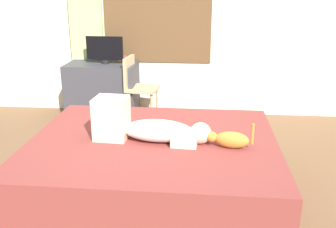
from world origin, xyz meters
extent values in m
plane|color=brown|center=(0.00, 0.00, 0.00)|extent=(16.00, 16.00, 0.00)
cube|color=beige|center=(0.00, 2.48, 1.45)|extent=(6.40, 0.12, 2.90)
cube|color=brown|center=(-0.15, 2.41, 1.37)|extent=(1.43, 0.02, 1.32)
cube|color=white|center=(-0.15, 2.41, 1.37)|extent=(1.35, 0.02, 1.24)
cube|color=#997A56|center=(0.10, 0.11, 0.07)|extent=(2.04, 1.73, 0.14)
cube|color=brown|center=(0.10, 0.11, 0.33)|extent=(1.98, 1.68, 0.38)
ellipsoid|color=silver|center=(0.14, 0.08, 0.61)|extent=(0.58, 0.30, 0.17)
sphere|color=beige|center=(0.48, 0.06, 0.61)|extent=(0.17, 0.17, 0.17)
cube|color=beige|center=(-0.24, 0.11, 0.69)|extent=(0.27, 0.26, 0.34)
cube|color=beige|center=(0.36, 0.07, 0.56)|extent=(0.22, 0.29, 0.08)
ellipsoid|color=#C67A2D|center=(0.72, -0.01, 0.59)|extent=(0.27, 0.15, 0.13)
sphere|color=#C67A2D|center=(0.57, 0.02, 0.60)|extent=(0.08, 0.08, 0.08)
cylinder|color=#C67A2D|center=(0.87, -0.03, 0.65)|extent=(0.03, 0.03, 0.16)
cube|color=#38383D|center=(-0.84, 2.08, 0.37)|extent=(0.90, 0.56, 0.74)
cylinder|color=black|center=(-0.79, 2.08, 0.77)|extent=(0.10, 0.10, 0.05)
cube|color=black|center=(-0.79, 2.08, 0.94)|extent=(0.48, 0.06, 0.30)
cylinder|color=#B23D38|center=(-0.55, 2.14, 0.79)|extent=(0.07, 0.07, 0.09)
cylinder|color=tan|center=(-0.12, 2.06, 0.22)|extent=(0.04, 0.04, 0.44)
cylinder|color=tan|center=(-0.15, 1.75, 0.22)|extent=(0.04, 0.04, 0.44)
cylinder|color=tan|center=(-0.42, 2.09, 0.22)|extent=(0.04, 0.04, 0.44)
cylinder|color=tan|center=(-0.45, 1.78, 0.22)|extent=(0.04, 0.04, 0.44)
cube|color=tan|center=(-0.28, 1.92, 0.46)|extent=(0.42, 0.42, 0.04)
cube|color=tan|center=(-0.45, 1.94, 0.67)|extent=(0.08, 0.38, 0.38)
cube|color=#ADCC75|center=(-1.10, 2.36, 1.21)|extent=(0.44, 0.06, 2.41)
camera|label=1|loc=(0.50, -2.76, 1.71)|focal=41.20mm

